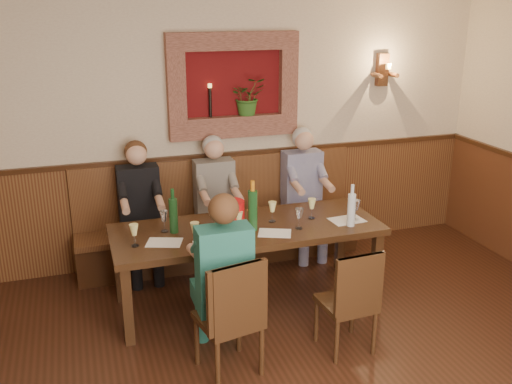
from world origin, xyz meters
TOP-DOWN VIEW (x-y plane):
  - room_shell at (0.00, 0.00)m, footprint 6.04×6.04m
  - wainscoting at (0.00, -0.00)m, footprint 6.02×6.02m
  - wall_niche at (0.24, 2.94)m, footprint 1.36×0.30m
  - wall_sconce at (1.90, 2.93)m, footprint 0.25×0.20m
  - dining_table at (0.00, 1.85)m, footprint 2.40×0.90m
  - bench at (0.00, 2.79)m, footprint 3.00×0.45m
  - chair_near_left at (-0.44, 0.88)m, footprint 0.50×0.50m
  - chair_near_right at (0.52, 0.88)m, footprint 0.42×0.42m
  - person_bench_left at (-0.84, 2.69)m, footprint 0.40×0.50m
  - person_bench_mid at (-0.07, 2.69)m, footprint 0.40×0.49m
  - person_bench_right at (0.90, 2.69)m, footprint 0.41×0.51m
  - person_chair_front at (-0.44, 1.07)m, footprint 0.40×0.49m
  - spittoon_bucket at (-0.14, 1.85)m, footprint 0.27×0.27m
  - wine_bottle_green_a at (0.03, 1.76)m, footprint 0.08×0.08m
  - wine_bottle_green_b at (-0.64, 1.92)m, footprint 0.09×0.09m
  - water_bottle at (0.89, 1.59)m, footprint 0.09×0.09m
  - tasting_sheet_a at (-0.76, 1.72)m, footprint 0.34×0.29m
  - tasting_sheet_b at (0.18, 1.63)m, footprint 0.34×0.29m
  - tasting_sheet_c at (0.92, 1.72)m, footprint 0.32×0.24m
  - tasting_sheet_d at (-0.42, 1.57)m, footprint 0.28×0.22m
  - wine_glass_0 at (-0.22, 1.96)m, footprint 0.08×0.08m
  - wine_glass_1 at (-0.72, 1.96)m, footprint 0.08×0.08m
  - wine_glass_2 at (-0.11, 1.75)m, footprint 0.08×0.08m
  - wine_glass_3 at (0.42, 1.66)m, footprint 0.08×0.08m
  - wine_glass_4 at (-0.25, 1.50)m, footprint 0.08×0.08m
  - wine_glass_5 at (1.00, 1.70)m, footprint 0.08×0.08m
  - wine_glass_6 at (-1.00, 1.73)m, footprint 0.08×0.08m
  - wine_glass_7 at (-0.52, 1.61)m, footprint 0.08×0.08m
  - wine_glass_8 at (0.63, 1.86)m, footprint 0.08×0.08m
  - wine_glass_9 at (0.26, 1.90)m, footprint 0.08×0.08m

SIDE VIEW (x-z plane):
  - chair_near_right at x=0.52m, z-range -0.19..0.70m
  - chair_near_left at x=-0.44m, z-range -0.20..0.76m
  - bench at x=0.00m, z-range -0.23..0.88m
  - person_bench_mid at x=-0.07m, z-range -0.12..1.26m
  - person_chair_front at x=-0.44m, z-range -0.12..1.26m
  - person_bench_left at x=-0.84m, z-range -0.12..1.27m
  - person_bench_right at x=0.90m, z-range -0.12..1.28m
  - wainscoting at x=0.00m, z-range 0.01..1.16m
  - dining_table at x=0.00m, z-range 0.30..1.05m
  - tasting_sheet_a at x=-0.76m, z-range 0.75..0.75m
  - tasting_sheet_b at x=0.18m, z-range 0.75..0.75m
  - tasting_sheet_c at x=0.92m, z-range 0.75..0.75m
  - tasting_sheet_d at x=-0.42m, z-range 0.75..0.75m
  - wine_glass_0 at x=-0.22m, z-range 0.75..0.94m
  - wine_glass_1 at x=-0.72m, z-range 0.75..0.94m
  - wine_glass_2 at x=-0.11m, z-range 0.75..0.94m
  - wine_glass_3 at x=0.42m, z-range 0.75..0.94m
  - wine_glass_4 at x=-0.25m, z-range 0.75..0.94m
  - wine_glass_5 at x=1.00m, z-range 0.75..0.94m
  - wine_glass_6 at x=-1.00m, z-range 0.75..0.94m
  - wine_glass_7 at x=-0.52m, z-range 0.75..0.94m
  - wine_glass_8 at x=0.63m, z-range 0.75..0.94m
  - wine_glass_9 at x=0.26m, z-range 0.75..0.94m
  - spittoon_bucket at x=-0.14m, z-range 0.75..1.01m
  - water_bottle at x=0.89m, z-range 0.71..1.10m
  - wine_bottle_green_b at x=-0.64m, z-range 0.71..1.11m
  - wine_bottle_green_a at x=0.03m, z-range 0.71..1.17m
  - wall_niche at x=0.24m, z-range 1.28..2.34m
  - room_shell at x=0.00m, z-range 0.48..3.30m
  - wall_sconce at x=1.90m, z-range 1.77..2.12m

